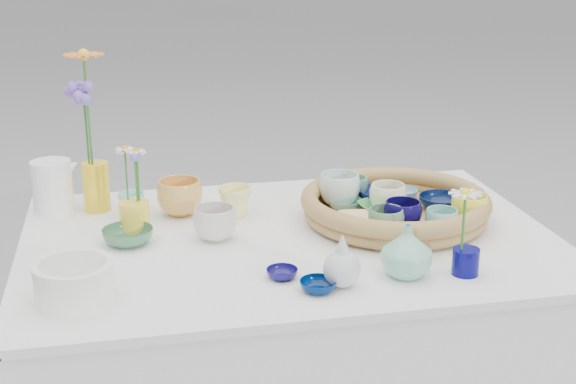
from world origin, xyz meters
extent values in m
imported|color=navy|center=(0.27, 0.13, 0.80)|extent=(0.15, 0.15, 0.04)
imported|color=#071540|center=(0.41, 0.06, 0.80)|extent=(0.13, 0.13, 0.03)
imported|color=#FFFA36|center=(0.44, -0.05, 0.82)|extent=(0.11, 0.11, 0.07)
imported|color=#46A456|center=(0.26, 0.04, 0.80)|extent=(0.16, 0.16, 0.03)
imported|color=#598663|center=(0.21, -0.09, 0.82)|extent=(0.10, 0.10, 0.07)
imported|color=#73B6A0|center=(0.17, 0.11, 0.80)|extent=(0.10, 0.10, 0.03)
imported|color=silver|center=(0.16, 0.14, 0.83)|extent=(0.11, 0.11, 0.08)
imported|color=#FFFBD0|center=(0.27, 0.07, 0.82)|extent=(0.10, 0.10, 0.07)
imported|color=#7BA9C9|center=(0.34, 0.16, 0.80)|extent=(0.10, 0.10, 0.03)
imported|color=#0C063F|center=(0.26, -0.06, 0.82)|extent=(0.12, 0.12, 0.07)
imported|color=#FCCF91|center=(0.16, -0.03, 0.80)|extent=(0.14, 0.14, 0.03)
imported|color=#77BCB4|center=(0.34, -0.11, 0.81)|extent=(0.09, 0.09, 0.06)
imported|color=#65A884|center=(0.22, 0.20, 0.81)|extent=(0.09, 0.09, 0.06)
imported|color=#E2A54F|center=(-0.24, 0.21, 0.81)|extent=(0.14, 0.14, 0.09)
imported|color=#FFF48D|center=(-0.11, 0.17, 0.80)|extent=(0.09, 0.09, 0.08)
imported|color=#3E6E4D|center=(-0.38, 0.03, 0.78)|extent=(0.15, 0.15, 0.04)
imported|color=beige|center=(-0.18, 0.02, 0.81)|extent=(0.13, 0.13, 0.08)
imported|color=#120D55|center=(-0.07, -0.23, 0.78)|extent=(0.09, 0.09, 0.02)
imported|color=#8CD2CC|center=(-0.36, 0.22, 0.80)|extent=(0.07, 0.07, 0.06)
imported|color=#001C53|center=(-0.01, -0.31, 0.78)|extent=(0.08, 0.08, 0.02)
imported|color=#78C2A7|center=(0.19, -0.27, 0.82)|extent=(0.15, 0.15, 0.11)
cylinder|color=#050457|center=(0.32, -0.29, 0.79)|extent=(0.08, 0.08, 0.06)
cylinder|color=yellow|center=(-0.45, 0.29, 0.83)|extent=(0.09, 0.09, 0.13)
cylinder|color=yellow|center=(-0.36, 0.10, 0.80)|extent=(0.07, 0.07, 0.08)
camera|label=1|loc=(-0.37, -1.74, 1.47)|focal=50.00mm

